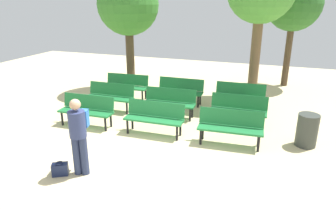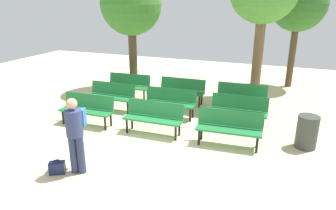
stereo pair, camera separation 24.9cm
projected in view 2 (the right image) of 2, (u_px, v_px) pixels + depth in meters
ground_plane at (130, 161)px, 6.95m from camera, size 24.00×24.00×0.00m
bench_r0_c0 at (87, 108)px, 8.80m from camera, size 1.62×0.53×0.87m
bench_r0_c1 at (154, 116)px, 8.19m from camera, size 1.61×0.52×0.87m
bench_r0_c2 at (229, 126)px, 7.54m from camera, size 1.63×0.58×0.87m
bench_r1_c0 at (112, 94)px, 10.02m from camera, size 1.61×0.50×0.87m
bench_r1_c1 at (170, 101)px, 9.39m from camera, size 1.63×0.57×0.87m
bench_r1_c2 at (239, 109)px, 8.70m from camera, size 1.61×0.51×0.87m
bench_r2_c0 at (129, 84)px, 11.19m from camera, size 1.62×0.57×0.87m
bench_r2_c1 at (182, 89)px, 10.57m from camera, size 1.61×0.50×0.87m
bench_r2_c2 at (241, 96)px, 9.91m from camera, size 1.61×0.52×0.87m
tree_0 at (131, 5)px, 11.32m from camera, size 2.28×2.28×4.42m
tree_2 at (299, 4)px, 11.74m from camera, size 2.15×2.15×4.38m
visitor_with_backpack at (75, 131)px, 6.22m from camera, size 0.44×0.58×1.65m
handbag at (57, 167)px, 6.41m from camera, size 0.37×0.31×0.29m
trash_bin at (307, 132)px, 7.44m from camera, size 0.50×0.50×0.83m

